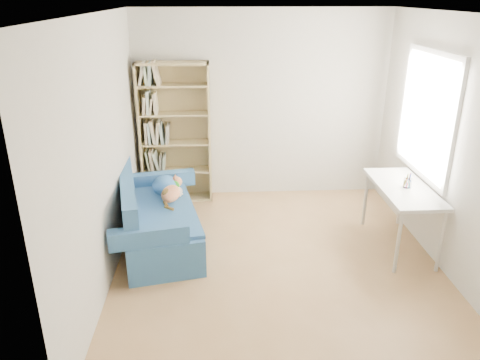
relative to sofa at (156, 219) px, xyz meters
name	(u,v)px	position (x,y,z in m)	size (l,w,h in m)	color
ground	(277,263)	(1.37, -0.53, -0.32)	(4.00, 4.00, 0.00)	#9C7346
room_shell	(292,117)	(1.46, -0.50, 1.32)	(3.54, 4.04, 2.62)	silver
sofa	(156,219)	(0.00, 0.00, 0.00)	(1.13, 1.85, 0.83)	navy
bookshelf	(176,139)	(0.17, 1.30, 0.57)	(0.97, 0.30, 1.93)	tan
desk	(403,193)	(2.82, -0.22, 0.36)	(0.56, 1.22, 0.75)	silver
pen_cup	(408,182)	(2.84, -0.24, 0.50)	(0.09, 0.09, 0.17)	white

